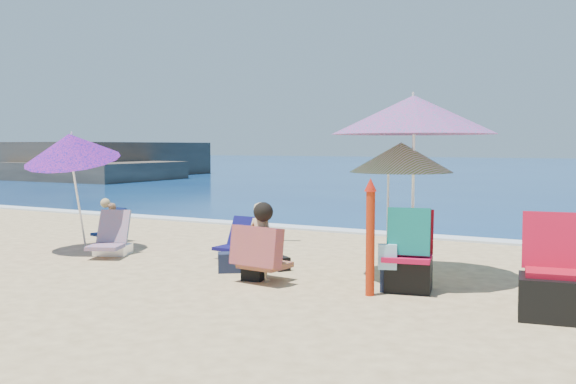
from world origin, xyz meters
The scene contains 18 objects.
ground centered at (0.00, 0.00, 0.00)m, with size 120.00×120.00×0.00m.
sea centered at (0.00, 45.00, -0.05)m, with size 120.00×80.00×0.12m.
foam centered at (0.00, 5.10, 0.02)m, with size 120.00×0.50×0.04m.
headland centered at (-27.29, 19.73, 0.57)m, with size 20.50×11.50×2.60m.
umbrella_turquoise centered at (1.31, 1.39, 2.12)m, with size 2.10×2.10×2.41m.
umbrella_striped centered at (1.14, 1.42, 1.57)m, with size 1.75×1.75×1.80m.
umbrella_blue centered at (-4.20, 0.82, 1.70)m, with size 1.90×1.94×2.08m.
furled_umbrella centered at (1.17, 0.26, 0.75)m, with size 0.15×0.15×1.36m.
chair_navy centered at (-1.52, 1.61, 0.16)m, with size 0.55×0.60×0.62m.
chair_rainbow centered at (-3.40, 0.86, 0.19)m, with size 0.78×0.93×0.70m.
camp_chair_left centered at (3.11, 0.24, 0.31)m, with size 0.71×0.74×1.04m.
camp_chair_right centered at (1.49, 0.69, 0.37)m, with size 0.66×0.70×1.01m.
person_center centered at (-0.31, 0.28, 0.50)m, with size 0.72×0.66×1.02m.
person_left centered at (-4.35, 1.85, 0.36)m, with size 0.49×0.59×0.79m.
bag_navy_a centered at (-1.00, 0.64, 0.13)m, with size 0.42×0.40×0.26m.
bag_black_a centered at (-0.46, 1.07, 0.09)m, with size 0.32×0.30×0.19m.
bag_navy_b centered at (1.41, 0.66, 0.17)m, with size 0.50×0.41×0.33m.
bag_black_b centered at (-0.44, 0.31, 0.10)m, with size 0.29×0.22×0.20m.
Camera 1 is at (3.77, -6.51, 1.73)m, focal length 39.44 mm.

